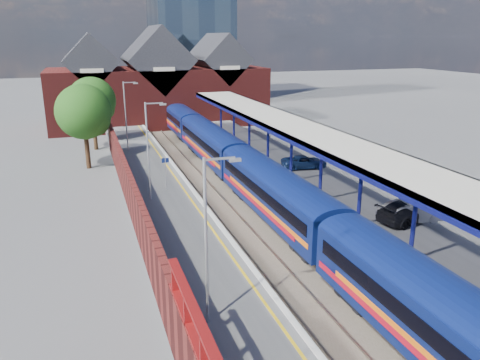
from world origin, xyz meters
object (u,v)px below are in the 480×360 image
object	(u,v)px
parked_car_silver	(412,212)
platform_sign	(166,168)
train	(239,162)
parked_car_blue	(304,162)
lamp_post_b	(209,232)
lamp_post_d	(127,112)
lamp_post_c	(150,145)
parked_car_dark	(410,211)

from	to	relation	value
parked_car_silver	platform_sign	bearing A→B (deg)	54.57
train	parked_car_blue	xyz separation A→B (m)	(6.24, 0.22, -0.56)
lamp_post_b	lamp_post_d	size ratio (longest dim) A/B	1.00
lamp_post_d	parked_car_blue	world-z (taller)	lamp_post_d
train	platform_sign	distance (m)	6.78
lamp_post_b	parked_car_silver	size ratio (longest dim) A/B	1.67
lamp_post_d	platform_sign	size ratio (longest dim) A/B	2.80
lamp_post_b	lamp_post_c	distance (m)	16.00
parked_car_dark	lamp_post_d	bearing A→B (deg)	18.15
lamp_post_b	platform_sign	xyz separation A→B (m)	(1.36, 18.00, -2.30)
train	lamp_post_d	distance (m)	14.74
lamp_post_b	parked_car_silver	xyz separation A→B (m)	(14.86, 6.41, -3.30)
parked_car_blue	train	bearing A→B (deg)	101.92
lamp_post_d	parked_car_silver	world-z (taller)	lamp_post_d
train	lamp_post_d	size ratio (longest dim) A/B	9.42
parked_car_silver	lamp_post_d	bearing A→B (deg)	35.36
lamp_post_b	train	bearing A→B (deg)	68.42
parked_car_silver	lamp_post_b	bearing A→B (deg)	118.55
lamp_post_d	parked_car_dark	xyz separation A→B (m)	(14.86, -25.41, -3.30)
lamp_post_b	lamp_post_d	distance (m)	32.00
train	lamp_post_b	distance (m)	21.55
lamp_post_d	platform_sign	xyz separation A→B (m)	(1.36, -14.00, -2.30)
lamp_post_c	parked_car_dark	distance (m)	17.90
lamp_post_c	parked_car_silver	size ratio (longest dim) A/B	1.67
train	parked_car_dark	xyz separation A→B (m)	(7.01, -13.27, -0.43)
platform_sign	lamp_post_b	bearing A→B (deg)	-94.33
lamp_post_b	platform_sign	size ratio (longest dim) A/B	2.80
lamp_post_b	parked_car_blue	world-z (taller)	lamp_post_b
train	parked_car_blue	distance (m)	6.27
lamp_post_c	train	bearing A→B (deg)	26.20
lamp_post_b	parked_car_dark	bearing A→B (deg)	23.92
train	parked_car_dark	size ratio (longest dim) A/B	13.88
lamp_post_b	parked_car_silver	distance (m)	16.52
lamp_post_b	platform_sign	distance (m)	18.20
lamp_post_c	lamp_post_d	bearing A→B (deg)	90.00
train	lamp_post_b	xyz separation A→B (m)	(-7.86, -19.87, 2.87)
lamp_post_d	parked_car_blue	bearing A→B (deg)	-40.21
platform_sign	lamp_post_d	bearing A→B (deg)	95.56
train	parked_car_blue	bearing A→B (deg)	2.01
parked_car_dark	parked_car_blue	bearing A→B (deg)	-8.92
lamp_post_b	lamp_post_c	xyz separation A→B (m)	(0.00, 16.00, 0.00)
lamp_post_b	lamp_post_d	world-z (taller)	same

